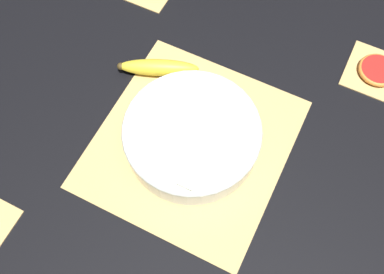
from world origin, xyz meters
TOP-DOWN VIEW (x-y plane):
  - ground_plane at (0.00, 0.00)m, footprint 6.00×6.00m
  - bamboo_mat_center at (-0.00, 0.00)m, footprint 0.41×0.39m
  - coaster_mat_far_left at (-0.35, 0.30)m, footprint 0.14×0.14m
  - fruit_salad_bowl at (0.00, 0.00)m, footprint 0.28×0.28m
  - whole_banana at (-0.12, -0.15)m, footprint 0.11×0.18m
  - grapefruit_slice at (-0.35, 0.30)m, footprint 0.09×0.09m

SIDE VIEW (x-z plane):
  - ground_plane at x=0.00m, z-range 0.00..0.00m
  - coaster_mat_far_left at x=-0.35m, z-range 0.00..0.01m
  - bamboo_mat_center at x=0.00m, z-range 0.00..0.01m
  - grapefruit_slice at x=-0.35m, z-range 0.01..0.02m
  - whole_banana at x=-0.12m, z-range 0.01..0.04m
  - fruit_salad_bowl at x=0.00m, z-range 0.01..0.08m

